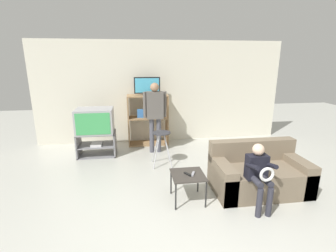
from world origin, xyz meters
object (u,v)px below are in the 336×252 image
at_px(tv_stand, 97,144).
at_px(remote_control_white, 193,174).
at_px(remote_control_black, 188,174).
at_px(television_flat, 147,87).
at_px(snack_table, 188,177).
at_px(folding_stool, 162,139).
at_px(television_main, 95,121).
at_px(couch, 258,174).
at_px(person_standing_adult, 155,111).
at_px(media_shelf, 148,120).
at_px(person_seated_child, 259,172).

xyz_separation_m(tv_stand, remote_control_white, (1.72, -2.15, 0.19)).
xyz_separation_m(remote_control_black, remote_control_white, (0.08, -0.00, 0.00)).
bearing_deg(television_flat, snack_table, -80.90).
bearing_deg(folding_stool, television_flat, 98.16).
height_order(television_main, remote_control_white, television_main).
bearing_deg(couch, snack_table, -172.73).
height_order(folding_stool, remote_control_white, folding_stool).
xyz_separation_m(television_flat, folding_stool, (0.20, -1.36, -0.91)).
bearing_deg(person_standing_adult, remote_control_black, -82.07).
distance_m(remote_control_black, person_standing_adult, 2.23).
bearing_deg(remote_control_white, person_standing_adult, 124.93).
distance_m(tv_stand, television_flat, 1.82).
xyz_separation_m(tv_stand, couch, (2.87, -1.98, 0.02)).
relative_size(folding_stool, remote_control_white, 4.96).
bearing_deg(television_main, person_standing_adult, 0.13).
height_order(media_shelf, remote_control_black, media_shelf).
bearing_deg(folding_stool, television_main, 151.46).
bearing_deg(media_shelf, remote_control_white, -79.47).
distance_m(television_main, remote_control_black, 2.73).
distance_m(snack_table, remote_control_black, 0.06).
bearing_deg(tv_stand, person_seated_child, -43.38).
bearing_deg(remote_control_white, remote_control_black, -155.56).
bearing_deg(couch, media_shelf, 122.89).
bearing_deg(couch, person_standing_adult, 127.81).
xyz_separation_m(television_flat, snack_table, (0.44, -2.73, -1.09)).
bearing_deg(tv_stand, television_flat, 26.23).
distance_m(tv_stand, remote_control_black, 2.71).
height_order(remote_control_black, person_standing_adult, person_standing_adult).
height_order(media_shelf, remote_control_white, media_shelf).
height_order(television_main, couch, television_main).
height_order(television_flat, couch, television_flat).
height_order(tv_stand, person_standing_adult, person_standing_adult).
bearing_deg(television_flat, media_shelf, 75.31).
bearing_deg(media_shelf, couch, -57.11).
relative_size(folding_stool, person_standing_adult, 0.44).
height_order(television_main, media_shelf, media_shelf).
bearing_deg(folding_stool, person_standing_adult, 94.63).
bearing_deg(person_standing_adult, couch, -52.19).
distance_m(folding_stool, person_seated_child, 2.08).
bearing_deg(media_shelf, person_seated_child, -65.45).
bearing_deg(television_flat, tv_stand, -153.77).
xyz_separation_m(television_main, television_flat, (1.21, 0.60, 0.68)).
relative_size(remote_control_black, person_standing_adult, 0.09).
distance_m(remote_control_white, couch, 1.18).
distance_m(television_flat, person_standing_adult, 0.78).
bearing_deg(remote_control_black, person_seated_child, -49.60).
bearing_deg(person_seated_child, remote_control_black, 161.95).
distance_m(tv_stand, couch, 3.49).
relative_size(tv_stand, person_seated_child, 0.87).
xyz_separation_m(tv_stand, remote_control_black, (1.64, -2.15, 0.19)).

